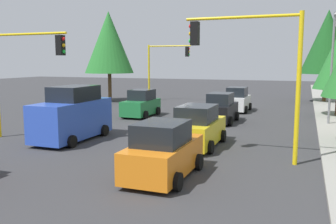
{
  "coord_description": "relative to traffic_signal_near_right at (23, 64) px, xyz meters",
  "views": [
    {
      "loc": [
        20.82,
        7.76,
        4.02
      ],
      "look_at": [
        1.77,
        0.57,
        1.2
      ],
      "focal_mm": 39.08,
      "sensor_mm": 36.0,
      "label": 1
    }
  ],
  "objects": [
    {
      "name": "tree_roadside_far",
      "position": [
        -24.0,
        15.17,
        1.97
      ],
      "size": [
        4.87,
        4.87,
        8.94
      ],
      "color": "brown",
      "rests_on": "ground"
    },
    {
      "name": "car_white",
      "position": [
        -14.76,
        8.28,
        -3.02
      ],
      "size": [
        3.63,
        1.96,
        1.98
      ],
      "color": "white",
      "rests_on": "ground"
    },
    {
      "name": "car_green",
      "position": [
        -9.49,
        2.13,
        -3.02
      ],
      "size": [
        3.7,
        1.99,
        1.98
      ],
      "color": "#1E7238",
      "rests_on": "ground"
    },
    {
      "name": "tree_opposite_side",
      "position": [
        -18.0,
        -5.33,
        2.01
      ],
      "size": [
        4.91,
        4.91,
        9.01
      ],
      "color": "brown",
      "rests_on": "ground"
    },
    {
      "name": "ground_plane",
      "position": [
        -6.0,
        5.67,
        -3.91
      ],
      "size": [
        120.0,
        120.0,
        0.0
      ],
      "primitive_type": "plane",
      "color": "#353538"
    },
    {
      "name": "street_lamp_curbside",
      "position": [
        -9.61,
        14.87,
        0.43
      ],
      "size": [
        2.15,
        0.28,
        7.0
      ],
      "color": "slate",
      "rests_on": "ground"
    },
    {
      "name": "traffic_signal_near_right",
      "position": [
        0.0,
        0.0,
        0.0
      ],
      "size": [
        0.36,
        4.59,
        5.52
      ],
      "color": "yellow",
      "rests_on": "ground"
    },
    {
      "name": "car_black",
      "position": [
        -8.89,
        8.22,
        -3.02
      ],
      "size": [
        3.79,
        1.97,
        1.98
      ],
      "color": "black",
      "rests_on": "ground"
    },
    {
      "name": "traffic_signal_far_right",
      "position": [
        -20.0,
        -0.03,
        0.13
      ],
      "size": [
        0.36,
        4.59,
        5.71
      ],
      "color": "yellow",
      "rests_on": "ground"
    },
    {
      "name": "car_orange",
      "position": [
        3.28,
        8.9,
        -3.02
      ],
      "size": [
        3.91,
        2.07,
        1.98
      ],
      "color": "orange",
      "rests_on": "ground"
    },
    {
      "name": "traffic_signal_near_left",
      "position": [
        0.0,
        11.4,
        0.25
      ],
      "size": [
        0.36,
        4.59,
        5.9
      ],
      "color": "yellow",
      "rests_on": "ground"
    },
    {
      "name": "car_yellow",
      "position": [
        -1.7,
        8.71,
        -3.02
      ],
      "size": [
        4.19,
        2.11,
        1.98
      ],
      "color": "yellow",
      "rests_on": "ground"
    },
    {
      "name": "delivery_van_blue",
      "position": [
        -0.8,
        2.29,
        -2.63
      ],
      "size": [
        4.8,
        2.22,
        2.77
      ],
      "color": "blue",
      "rests_on": "ground"
    }
  ]
}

